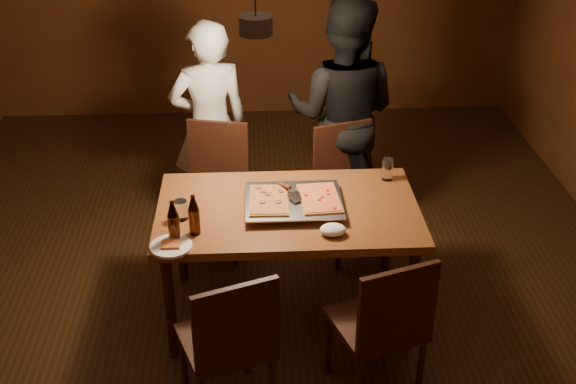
{
  "coord_description": "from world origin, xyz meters",
  "views": [
    {
      "loc": [
        -0.03,
        -3.76,
        2.84
      ],
      "look_at": [
        0.16,
        -0.21,
        0.85
      ],
      "focal_mm": 45.0,
      "sensor_mm": 36.0,
      "label": 1
    }
  ],
  "objects_px": {
    "pizza_tray": "(294,203)",
    "diner_dark": "(342,115)",
    "diner_white": "(210,126)",
    "chair_near_right": "(385,317)",
    "beer_bottle_a": "(173,221)",
    "chair_far_right": "(348,178)",
    "chair_far_left": "(216,176)",
    "plate_slice": "(171,246)",
    "beer_bottle_b": "(194,215)",
    "dining_table": "(288,218)",
    "pendant_lamp": "(256,23)",
    "chair_near_left": "(230,335)"
  },
  "relations": [
    {
      "from": "pizza_tray",
      "to": "diner_dark",
      "type": "xyz_separation_m",
      "value": [
        0.41,
        1.1,
        0.07
      ]
    },
    {
      "from": "diner_white",
      "to": "diner_dark",
      "type": "relative_size",
      "value": 0.91
    },
    {
      "from": "chair_near_right",
      "to": "beer_bottle_a",
      "type": "xyz_separation_m",
      "value": [
        -1.06,
        0.44,
        0.33
      ]
    },
    {
      "from": "beer_bottle_a",
      "to": "diner_white",
      "type": "distance_m",
      "value": 1.44
    },
    {
      "from": "pizza_tray",
      "to": "chair_far_right",
      "type": "bearing_deg",
      "value": 57.82
    },
    {
      "from": "chair_far_left",
      "to": "plate_slice",
      "type": "relative_size",
      "value": 2.25
    },
    {
      "from": "chair_far_left",
      "to": "beer_bottle_b",
      "type": "bearing_deg",
      "value": 98.77
    },
    {
      "from": "beer_bottle_b",
      "to": "diner_dark",
      "type": "distance_m",
      "value": 1.66
    },
    {
      "from": "chair_near_right",
      "to": "beer_bottle_a",
      "type": "bearing_deg",
      "value": 138.68
    },
    {
      "from": "chair_far_right",
      "to": "beer_bottle_a",
      "type": "bearing_deg",
      "value": 26.05
    },
    {
      "from": "dining_table",
      "to": "pendant_lamp",
      "type": "relative_size",
      "value": 1.36
    },
    {
      "from": "chair_far_right",
      "to": "dining_table",
      "type": "bearing_deg",
      "value": 40.42
    },
    {
      "from": "chair_near_right",
      "to": "diner_dark",
      "type": "xyz_separation_m",
      "value": [
        -0.01,
        1.85,
        0.3
      ]
    },
    {
      "from": "chair_far_left",
      "to": "diner_dark",
      "type": "height_order",
      "value": "diner_dark"
    },
    {
      "from": "chair_near_right",
      "to": "diner_white",
      "type": "distance_m",
      "value": 2.11
    },
    {
      "from": "chair_near_right",
      "to": "diner_white",
      "type": "relative_size",
      "value": 0.35
    },
    {
      "from": "chair_far_left",
      "to": "diner_white",
      "type": "bearing_deg",
      "value": -70.45
    },
    {
      "from": "pizza_tray",
      "to": "beer_bottle_b",
      "type": "distance_m",
      "value": 0.61
    },
    {
      "from": "chair_far_left",
      "to": "pizza_tray",
      "type": "distance_m",
      "value": 0.97
    },
    {
      "from": "chair_near_right",
      "to": "diner_white",
      "type": "height_order",
      "value": "diner_white"
    },
    {
      "from": "chair_near_right",
      "to": "pizza_tray",
      "type": "distance_m",
      "value": 0.89
    },
    {
      "from": "chair_far_right",
      "to": "pendant_lamp",
      "type": "xyz_separation_m",
      "value": [
        -0.61,
        -0.53,
        1.22
      ]
    },
    {
      "from": "diner_dark",
      "to": "chair_far_left",
      "type": "bearing_deg",
      "value": 35.85
    },
    {
      "from": "chair_near_left",
      "to": "diner_white",
      "type": "height_order",
      "value": "diner_white"
    },
    {
      "from": "beer_bottle_b",
      "to": "dining_table",
      "type": "bearing_deg",
      "value": 25.9
    },
    {
      "from": "chair_near_right",
      "to": "chair_far_right",
      "type": "bearing_deg",
      "value": 71.18
    },
    {
      "from": "dining_table",
      "to": "plate_slice",
      "type": "xyz_separation_m",
      "value": [
        -0.63,
        -0.39,
        0.08
      ]
    },
    {
      "from": "chair_near_right",
      "to": "diner_dark",
      "type": "relative_size",
      "value": 0.32
    },
    {
      "from": "beer_bottle_b",
      "to": "chair_far_left",
      "type": "bearing_deg",
      "value": 86.62
    },
    {
      "from": "chair_far_left",
      "to": "chair_near_right",
      "type": "relative_size",
      "value": 0.94
    },
    {
      "from": "chair_far_left",
      "to": "chair_near_left",
      "type": "xyz_separation_m",
      "value": [
        0.13,
        -1.65,
        0.0
      ]
    },
    {
      "from": "pizza_tray",
      "to": "pendant_lamp",
      "type": "relative_size",
      "value": 0.5
    },
    {
      "from": "chair_far_left",
      "to": "dining_table",
      "type": "bearing_deg",
      "value": 131.27
    },
    {
      "from": "beer_bottle_a",
      "to": "plate_slice",
      "type": "relative_size",
      "value": 1.05
    },
    {
      "from": "pizza_tray",
      "to": "pendant_lamp",
      "type": "bearing_deg",
      "value": 130.21
    },
    {
      "from": "diner_dark",
      "to": "pendant_lamp",
      "type": "bearing_deg",
      "value": 73.72
    },
    {
      "from": "beer_bottle_b",
      "to": "diner_white",
      "type": "xyz_separation_m",
      "value": [
        0.02,
        1.38,
        -0.1
      ]
    },
    {
      "from": "dining_table",
      "to": "chair_near_left",
      "type": "xyz_separation_m",
      "value": [
        -0.32,
        -0.84,
        -0.14
      ]
    },
    {
      "from": "pizza_tray",
      "to": "plate_slice",
      "type": "bearing_deg",
      "value": -152.56
    },
    {
      "from": "beer_bottle_a",
      "to": "plate_slice",
      "type": "distance_m",
      "value": 0.13
    },
    {
      "from": "chair_far_right",
      "to": "beer_bottle_b",
      "type": "relative_size",
      "value": 2.29
    },
    {
      "from": "beer_bottle_b",
      "to": "diner_dark",
      "type": "xyz_separation_m",
      "value": [
        0.95,
        1.36,
        -0.03
      ]
    },
    {
      "from": "chair_near_right",
      "to": "pizza_tray",
      "type": "xyz_separation_m",
      "value": [
        -0.41,
        0.75,
        0.24
      ]
    },
    {
      "from": "dining_table",
      "to": "chair_far_left",
      "type": "xyz_separation_m",
      "value": [
        -0.45,
        0.81,
        -0.14
      ]
    },
    {
      "from": "beer_bottle_b",
      "to": "chair_near_right",
      "type": "bearing_deg",
      "value": -27.36
    },
    {
      "from": "chair_far_left",
      "to": "chair_far_right",
      "type": "relative_size",
      "value": 0.94
    },
    {
      "from": "chair_near_left",
      "to": "diner_dark",
      "type": "distance_m",
      "value": 2.11
    },
    {
      "from": "dining_table",
      "to": "beer_bottle_a",
      "type": "xyz_separation_m",
      "value": [
        -0.62,
        -0.31,
        0.19
      ]
    },
    {
      "from": "pizza_tray",
      "to": "chair_far_left",
      "type": "bearing_deg",
      "value": 118.08
    },
    {
      "from": "plate_slice",
      "to": "diner_white",
      "type": "xyz_separation_m",
      "value": [
        0.14,
        1.51,
        0.0
      ]
    }
  ]
}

